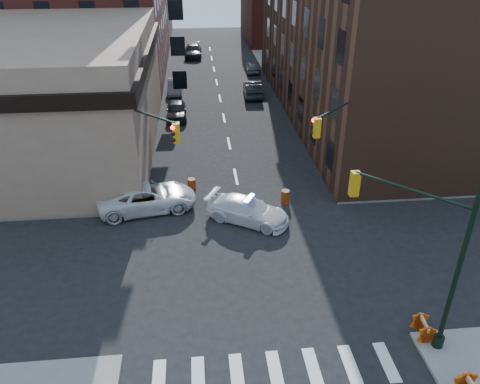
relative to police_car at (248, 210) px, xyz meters
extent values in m
plane|color=black|center=(-0.17, -4.17, -0.72)|extent=(140.00, 140.00, 0.00)
cube|color=gray|center=(-23.17, 28.58, -0.65)|extent=(34.00, 54.50, 0.15)
cube|color=gray|center=(22.83, 28.58, -0.65)|extent=(34.00, 54.50, 0.15)
cube|color=#947A61|center=(-17.17, 12.33, 3.78)|extent=(22.00, 22.00, 9.00)
cube|color=#4B2D1E|center=(12.83, 18.33, 6.28)|extent=(14.00, 34.00, 14.00)
cube|color=maroon|center=(13.83, 53.83, 5.28)|extent=(16.00, 16.00, 12.00)
cylinder|color=black|center=(6.63, -10.47, 3.43)|extent=(0.20, 0.20, 8.00)
cylinder|color=black|center=(6.63, -10.47, -0.32)|extent=(0.44, 0.44, 0.50)
cylinder|color=black|center=(5.04, -8.88, 5.93)|extent=(3.27, 3.27, 0.12)
cube|color=#BF8C0C|center=(3.45, -7.29, 5.43)|extent=(0.35, 0.35, 1.05)
sphere|color=#FF0C05|center=(3.60, -7.13, 5.78)|extent=(0.22, 0.22, 0.22)
sphere|color=black|center=(3.60, -7.13, 5.45)|extent=(0.22, 0.22, 0.22)
sphere|color=black|center=(3.60, -7.13, 5.12)|extent=(0.22, 0.22, 0.22)
cylinder|color=black|center=(-6.97, 2.13, 3.43)|extent=(0.20, 0.20, 8.00)
cylinder|color=black|center=(-6.97, 2.13, -0.32)|extent=(0.44, 0.44, 0.50)
cylinder|color=black|center=(-5.38, 0.54, 5.93)|extent=(3.27, 3.27, 0.12)
cube|color=#BF8C0C|center=(-3.79, -1.05, 5.43)|extent=(0.35, 0.35, 1.05)
sphere|color=#FF0C05|center=(-3.95, -1.21, 5.78)|extent=(0.22, 0.22, 0.22)
sphere|color=black|center=(-3.95, -1.21, 5.45)|extent=(0.22, 0.22, 0.22)
sphere|color=black|center=(-3.95, -1.21, 5.12)|extent=(0.22, 0.22, 0.22)
cylinder|color=black|center=(6.63, 2.13, 3.43)|extent=(0.20, 0.20, 8.00)
cylinder|color=black|center=(6.63, 2.13, -0.32)|extent=(0.44, 0.44, 0.50)
cylinder|color=black|center=(5.04, 0.54, 5.93)|extent=(3.27, 3.27, 0.12)
cube|color=#BF8C0C|center=(3.45, -1.05, 5.43)|extent=(0.35, 0.35, 1.05)
sphere|color=#FF0C05|center=(3.29, -0.90, 5.78)|extent=(0.22, 0.22, 0.22)
sphere|color=black|center=(3.29, -0.90, 5.45)|extent=(0.22, 0.22, 0.22)
sphere|color=black|center=(3.29, -0.90, 5.12)|extent=(0.22, 0.22, 0.22)
cylinder|color=black|center=(7.33, 21.83, 0.73)|extent=(0.24, 0.24, 2.60)
sphere|color=brown|center=(7.33, 21.83, 2.78)|extent=(3.00, 3.00, 3.00)
cylinder|color=black|center=(7.33, 29.83, 0.73)|extent=(0.24, 0.24, 2.60)
sphere|color=brown|center=(7.33, 29.83, 2.78)|extent=(3.00, 3.00, 3.00)
imported|color=white|center=(0.00, 0.00, 0.00)|extent=(5.32, 4.26, 1.45)
imported|color=silver|center=(-5.97, 1.96, 0.10)|extent=(6.34, 3.76, 1.65)
imported|color=black|center=(-4.51, 18.31, 0.04)|extent=(1.88, 4.50, 1.52)
imported|color=gray|center=(-4.79, 26.13, -0.01)|extent=(1.60, 4.35, 1.42)
imported|color=black|center=(-2.67, 42.81, 0.10)|extent=(2.47, 5.72, 1.64)
imported|color=black|center=(3.30, 24.23, 0.09)|extent=(1.90, 4.99, 1.62)
imported|color=gray|center=(4.46, 33.82, -0.05)|extent=(1.76, 4.01, 1.34)
imported|color=black|center=(-10.34, 1.83, 0.26)|extent=(0.73, 0.68, 1.67)
imported|color=black|center=(-8.81, 3.48, 0.34)|extent=(1.00, 0.85, 1.82)
imported|color=#212431|center=(-11.60, 2.43, 0.40)|extent=(1.24, 0.87, 1.95)
cylinder|color=red|center=(2.59, 1.83, -0.27)|extent=(0.62, 0.62, 0.90)
cylinder|color=#ED510B|center=(-3.25, 4.01, -0.27)|extent=(0.60, 0.60, 0.90)
camera|label=1|loc=(-2.79, -23.34, 14.20)|focal=35.00mm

